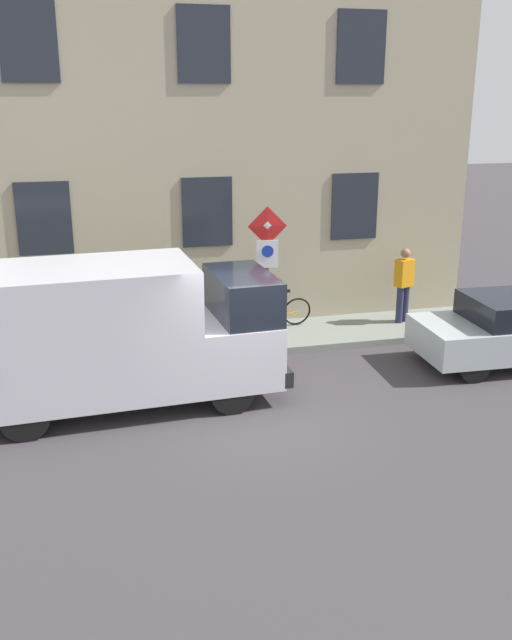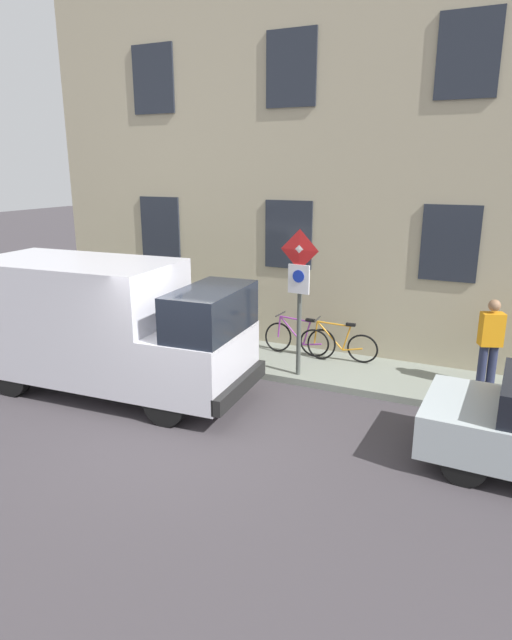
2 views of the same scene
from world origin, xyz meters
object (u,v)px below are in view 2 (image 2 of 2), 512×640
Objects in this scene: bicycle_orange at (338,344)px; pedestrian at (490,341)px; sign_post_stacked at (299,283)px; delivery_van at (106,324)px; bicycle_purple at (299,339)px.

pedestrian is at bearing 171.21° from bicycle_orange.
pedestrian is at bearing -75.96° from sign_post_stacked.
bicycle_purple is at bearing 45.26° from delivery_van.
sign_post_stacked reaches higher than delivery_van.
delivery_van is (-1.92, 3.14, -0.69)m from sign_post_stacked.
pedestrian is (2.78, -6.59, -0.26)m from delivery_van.
bicycle_orange is at bearing -22.90° from sign_post_stacked.
delivery_van reaches higher than pedestrian.
bicycle_orange is at bearing 37.25° from delivery_van.
sign_post_stacked is at bearing -97.42° from pedestrian.
pedestrian is (0.86, -3.46, -0.95)m from sign_post_stacked.
bicycle_orange is at bearing -175.91° from bicycle_purple.
sign_post_stacked reaches higher than bicycle_orange.
bicycle_orange is 3.03m from pedestrian.
sign_post_stacked is 1.95m from bicycle_purple.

